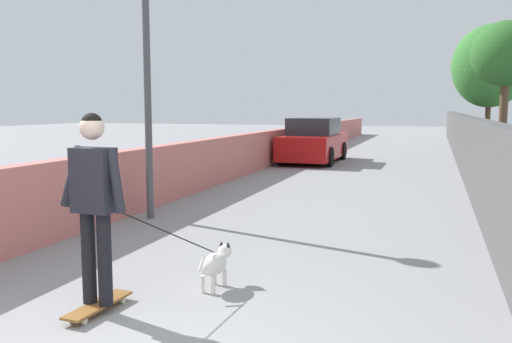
% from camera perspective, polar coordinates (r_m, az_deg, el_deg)
% --- Properties ---
extents(ground_plane, '(80.00, 80.00, 0.00)m').
position_cam_1_polar(ground_plane, '(16.95, 11.17, 0.29)').
color(ground_plane, gray).
extents(wall_left, '(48.00, 0.30, 1.15)m').
position_cam_1_polar(wall_left, '(15.64, -0.77, 1.99)').
color(wall_left, '#CC726B').
rests_on(wall_left, ground).
extents(fence_right, '(48.00, 0.30, 1.65)m').
position_cam_1_polar(fence_right, '(14.77, 21.89, 2.20)').
color(fence_right, '#4C4C4C').
rests_on(fence_right, ground).
extents(tree_right_near, '(1.81, 1.81, 4.17)m').
position_cam_1_polar(tree_right_near, '(15.86, 25.14, 11.15)').
color(tree_right_near, brown).
rests_on(tree_right_near, ground).
extents(tree_right_mid, '(2.73, 2.73, 4.93)m').
position_cam_1_polar(tree_right_mid, '(21.84, 23.70, 10.24)').
color(tree_right_mid, brown).
rests_on(tree_right_mid, ground).
extents(lamp_post, '(0.36, 0.36, 4.17)m').
position_cam_1_polar(lamp_post, '(9.28, -11.59, 12.71)').
color(lamp_post, '#4C4C51').
rests_on(lamp_post, ground).
extents(skateboard, '(0.81, 0.25, 0.08)m').
position_cam_1_polar(skateboard, '(5.32, -16.46, -13.51)').
color(skateboard, brown).
rests_on(skateboard, ground).
extents(person_skateboarder, '(0.24, 0.71, 1.76)m').
position_cam_1_polar(person_skateboarder, '(5.06, -16.86, -2.24)').
color(person_skateboarder, black).
rests_on(person_skateboarder, skateboard).
extents(dog, '(1.28, 0.90, 1.06)m').
position_cam_1_polar(dog, '(5.70, -4.42, -9.70)').
color(dog, white).
rests_on(dog, ground).
extents(car_near, '(4.13, 1.80, 1.54)m').
position_cam_1_polar(car_near, '(18.73, 6.17, 3.18)').
color(car_near, '#B71414').
rests_on(car_near, ground).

